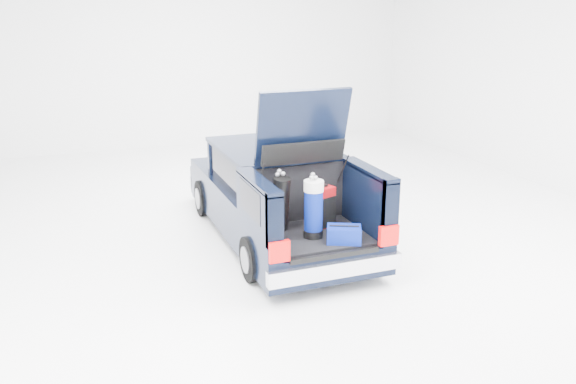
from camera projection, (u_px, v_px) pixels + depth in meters
name	position (u px, v px, depth m)	size (l,w,h in m)	color
ground	(277.00, 237.00, 9.59)	(14.00, 14.00, 0.00)	white
car	(274.00, 195.00, 9.49)	(1.87, 4.65, 2.47)	black
red_suitcase	(321.00, 208.00, 8.26)	(0.41, 0.35, 0.59)	#730307
black_golf_bag	(280.00, 204.00, 8.11)	(0.28, 0.36, 0.84)	black
blue_golf_bag	(313.00, 208.00, 7.87)	(0.34, 0.34, 0.87)	black
blue_duffel	(344.00, 234.00, 7.79)	(0.51, 0.44, 0.23)	navy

